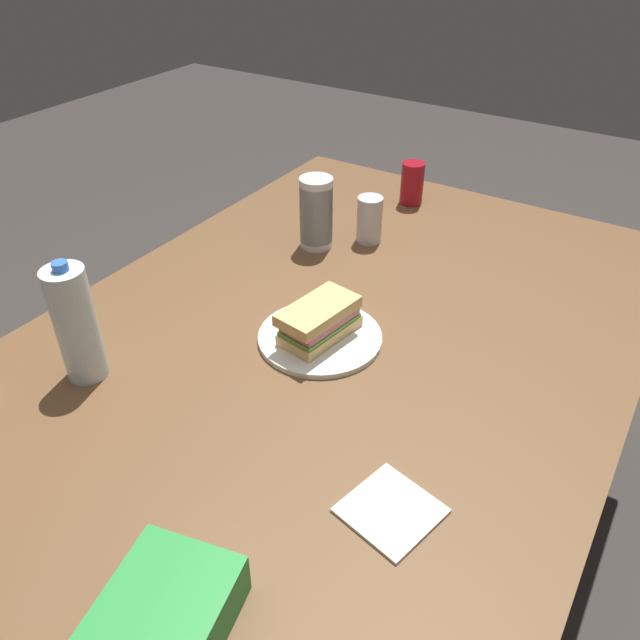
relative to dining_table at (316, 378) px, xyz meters
The scene contains 10 objects.
ground_plane 0.66m from the dining_table, ahead, with size 8.00×8.00×0.00m, color #383330.
dining_table is the anchor object (origin of this frame).
paper_plate 0.09m from the dining_table, 159.27° to the right, with size 0.26×0.26×0.01m, color white.
sandwich 0.13m from the dining_table, 158.92° to the right, with size 0.19×0.12×0.08m.
soda_can_red 0.77m from the dining_table, 168.81° to the right, with size 0.07×0.07×0.12m, color maroon.
chip_bag 0.64m from the dining_table, 14.52° to the left, with size 0.23×0.15×0.07m, color #268C38.
water_bottle_tall 0.48m from the dining_table, 48.80° to the right, with size 0.08×0.08×0.25m.
plastic_cup_stack 0.48m from the dining_table, 147.41° to the right, with size 0.08×0.08×0.18m.
soda_can_silver 0.51m from the dining_table, 163.64° to the right, with size 0.07×0.07×0.12m, color silver.
paper_napkin 0.42m from the dining_table, 48.79° to the left, with size 0.13×0.13×0.01m, color white.
Camera 1 is at (0.84, 0.55, 1.53)m, focal length 35.36 mm.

